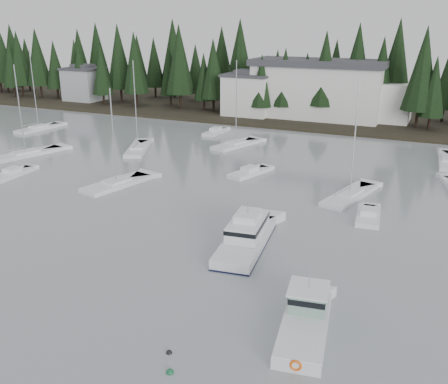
# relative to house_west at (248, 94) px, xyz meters

# --- Properties ---
(far_shore_land) EXTENTS (240.00, 54.00, 1.00)m
(far_shore_land) POSITION_rel_house_west_xyz_m (18.00, 18.00, -4.65)
(far_shore_land) COLOR black
(far_shore_land) RESTS_ON ground
(conifer_treeline) EXTENTS (200.00, 22.00, 20.00)m
(conifer_treeline) POSITION_rel_house_west_xyz_m (18.00, 7.00, -4.65)
(conifer_treeline) COLOR black
(conifer_treeline) RESTS_ON ground
(house_west) EXTENTS (9.54, 7.42, 8.75)m
(house_west) POSITION_rel_house_west_xyz_m (0.00, 0.00, 0.00)
(house_west) COLOR silver
(house_west) RESTS_ON ground
(house_far_west) EXTENTS (8.48, 7.42, 8.25)m
(house_far_west) POSITION_rel_house_west_xyz_m (-42.00, 2.00, -0.25)
(house_far_west) COLOR #999EA0
(house_far_west) RESTS_ON ground
(harbor_inn) EXTENTS (29.50, 11.50, 10.90)m
(harbor_inn) POSITION_rel_house_west_xyz_m (15.04, 3.34, 1.12)
(harbor_inn) COLOR silver
(harbor_inn) RESTS_ON ground
(cabin_cruiser_center) EXTENTS (4.57, 10.80, 4.50)m
(cabin_cruiser_center) POSITION_rel_house_west_xyz_m (21.98, -55.73, -3.98)
(cabin_cruiser_center) COLOR white
(cabin_cruiser_center) RESTS_ON ground
(lobster_boat_teal) EXTENTS (3.95, 8.26, 4.41)m
(lobster_boat_teal) POSITION_rel_house_west_xyz_m (29.94, -65.71, -4.13)
(lobster_boat_teal) COLOR white
(lobster_boat_teal) RESTS_ON ground
(sailboat_1) EXTENTS (5.71, 10.99, 13.26)m
(sailboat_1) POSITION_rel_house_west_xyz_m (-17.94, -40.95, -4.59)
(sailboat_1) COLOR white
(sailboat_1) RESTS_ON ground
(sailboat_2) EXTENTS (3.26, 9.07, 14.48)m
(sailboat_2) POSITION_rel_house_west_xyz_m (-29.40, -26.37, -4.57)
(sailboat_2) COLOR white
(sailboat_2) RESTS_ON ground
(sailboat_3) EXTENTS (5.37, 9.25, 13.42)m
(sailboat_3) POSITION_rel_house_west_xyz_m (7.19, -23.16, -4.58)
(sailboat_3) COLOR white
(sailboat_3) RESTS_ON ground
(sailboat_4) EXTENTS (4.95, 9.20, 11.86)m
(sailboat_4) POSITION_rel_house_west_xyz_m (2.01, -46.80, -4.60)
(sailboat_4) COLOR white
(sailboat_4) RESTS_ON ground
(sailboat_6) EXTENTS (6.25, 9.82, 13.57)m
(sailboat_6) POSITION_rel_house_west_xyz_m (-5.08, -31.64, -4.58)
(sailboat_6) COLOR white
(sailboat_6) RESTS_ON ground
(sailboat_7) EXTENTS (4.85, 9.85, 12.98)m
(sailboat_7) POSITION_rel_house_west_xyz_m (27.75, -39.68, -4.58)
(sailboat_7) COLOR white
(sailboat_7) RESTS_ON ground
(runabout_0) EXTENTS (2.59, 6.15, 1.42)m
(runabout_0) POSITION_rel_house_west_xyz_m (-12.18, -48.85, -4.52)
(runabout_0) COLOR white
(runabout_0) RESTS_ON ground
(runabout_1) EXTENTS (2.80, 5.70, 1.42)m
(runabout_1) POSITION_rel_house_west_xyz_m (30.60, -45.15, -4.52)
(runabout_1) COLOR white
(runabout_1) RESTS_ON ground
(runabout_3) EXTENTS (2.38, 6.28, 1.42)m
(runabout_3) POSITION_rel_house_west_xyz_m (0.49, -16.24, -4.52)
(runabout_3) COLOR white
(runabout_3) RESTS_ON ground
(runabout_4) EXTENTS (4.10, 6.67, 1.42)m
(runabout_4) POSITION_rel_house_west_xyz_m (14.59, -36.22, -4.52)
(runabout_4) COLOR white
(runabout_4) RESTS_ON ground
(mooring_buoy_green) EXTENTS (0.44, 0.44, 0.44)m
(mooring_buoy_green) POSITION_rel_house_west_xyz_m (24.27, -72.78, -4.65)
(mooring_buoy_green) COLOR #145933
(mooring_buoy_green) RESTS_ON ground
(mooring_buoy_dark) EXTENTS (0.37, 0.37, 0.37)m
(mooring_buoy_dark) POSITION_rel_house_west_xyz_m (23.36, -71.30, -4.65)
(mooring_buoy_dark) COLOR black
(mooring_buoy_dark) RESTS_ON ground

